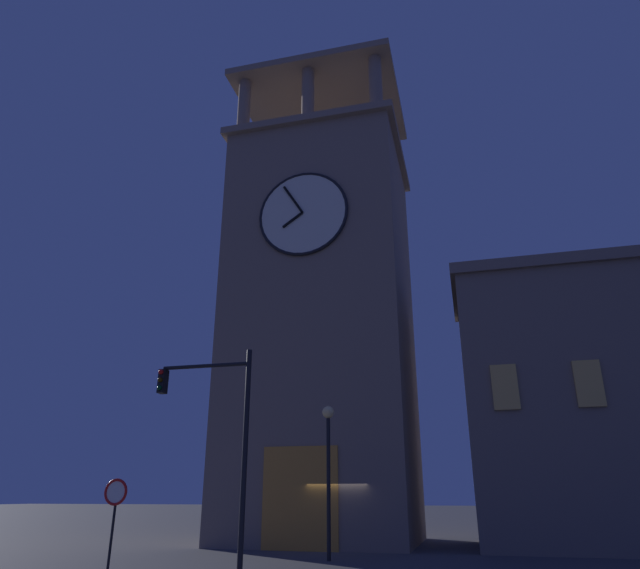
# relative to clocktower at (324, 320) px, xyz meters

# --- Properties ---
(ground_plane) EXTENTS (200.00, 200.00, 0.00)m
(ground_plane) POSITION_rel_clocktower_xyz_m (-1.55, 3.08, -10.76)
(ground_plane) COLOR #424247
(clocktower) EXTENTS (9.27, 8.71, 27.67)m
(clocktower) POSITION_rel_clocktower_xyz_m (0.00, 0.00, 0.00)
(clocktower) COLOR gray
(clocktower) RESTS_ON ground_plane
(traffic_signal_near) EXTENTS (3.08, 0.41, 6.30)m
(traffic_signal_near) POSITION_rel_clocktower_xyz_m (0.38, 11.53, -6.64)
(traffic_signal_near) COLOR black
(traffic_signal_near) RESTS_ON ground_plane
(street_lamp) EXTENTS (0.44, 0.44, 5.15)m
(street_lamp) POSITION_rel_clocktower_xyz_m (-1.95, 7.11, -7.16)
(street_lamp) COLOR black
(street_lamp) RESTS_ON ground_plane
(no_horn_sign) EXTENTS (0.78, 0.14, 2.56)m
(no_horn_sign) POSITION_rel_clocktower_xyz_m (3.62, 11.47, -8.77)
(no_horn_sign) COLOR black
(no_horn_sign) RESTS_ON ground_plane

